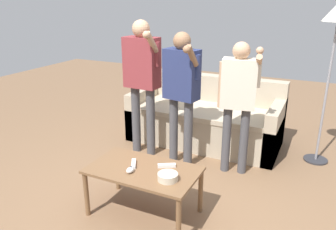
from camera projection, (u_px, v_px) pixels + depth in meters
The scene contains 10 objects.
ground_plane at pixel (153, 202), 3.27m from camera, with size 12.00×12.00×0.00m, color brown.
couch at pixel (206, 120), 4.58m from camera, with size 1.98×0.90×0.86m.
coffee_table at pixel (143, 175), 2.98m from camera, with size 0.97×0.56×0.46m.
snack_bowl at pixel (168, 177), 2.77m from camera, with size 0.17×0.17×0.06m, color beige.
game_remote_nunchuk at pixel (130, 170), 2.89m from camera, with size 0.06×0.09×0.05m.
player_left at pixel (142, 73), 3.99m from camera, with size 0.48×0.38×1.65m.
player_center at pixel (181, 85), 3.72m from camera, with size 0.45×0.41×1.54m.
player_right at pixel (238, 94), 3.55m from camera, with size 0.45×0.28×1.46m.
game_remote_wand_near at pixel (134, 164), 3.02m from camera, with size 0.11×0.15×0.03m.
game_remote_wand_far at pixel (167, 166), 2.99m from camera, with size 0.16×0.11×0.03m.
Camera 1 is at (1.34, -2.46, 1.89)m, focal length 35.95 mm.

